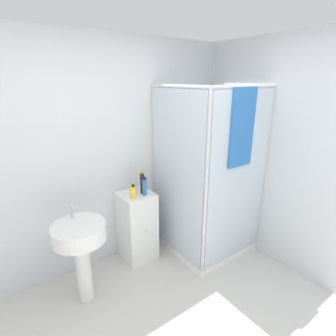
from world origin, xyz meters
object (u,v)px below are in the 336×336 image
shampoo_bottle_tall_black (142,182)px  shampoo_bottle_blue (144,186)px  lotion_bottle_white (134,185)px  sink (80,243)px  soap_dispenser (133,192)px

shampoo_bottle_tall_black → shampoo_bottle_blue: (-0.01, -0.06, -0.03)m
shampoo_bottle_tall_black → lotion_bottle_white: shampoo_bottle_tall_black is taller
shampoo_bottle_tall_black → shampoo_bottle_blue: shampoo_bottle_tall_black is taller
sink → shampoo_bottle_blue: size_ratio=4.53×
sink → shampoo_bottle_tall_black: bearing=16.7°
sink → soap_dispenser: soap_dispenser is taller
soap_dispenser → shampoo_bottle_tall_black: bearing=19.6°
shampoo_bottle_blue → lotion_bottle_white: size_ratio=1.29×
sink → shampoo_bottle_tall_black: (0.81, 0.24, 0.33)m
shampoo_bottle_tall_black → shampoo_bottle_blue: 0.07m
soap_dispenser → shampoo_bottle_blue: size_ratio=0.76×
shampoo_bottle_tall_black → lotion_bottle_white: size_ratio=1.61×
sink → lotion_bottle_white: 0.88m
sink → lotion_bottle_white: bearing=24.6°
sink → shampoo_bottle_blue: bearing=12.7°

